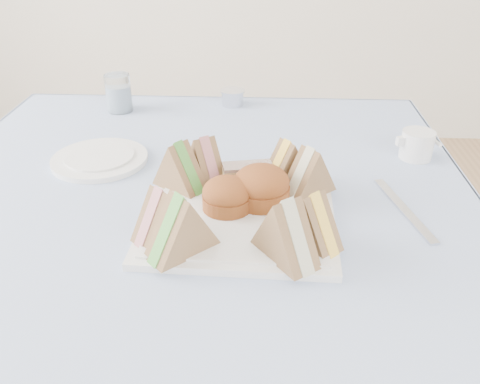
{
  "coord_description": "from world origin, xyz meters",
  "views": [
    {
      "loc": [
        0.12,
        -0.8,
        1.2
      ],
      "look_at": [
        0.09,
        -0.09,
        0.8
      ],
      "focal_mm": 38.0,
      "sensor_mm": 36.0,
      "label": 1
    }
  ],
  "objects_px": {
    "serving_plate": "(240,215)",
    "creamer_jug": "(417,145)",
    "water_glass": "(119,93)",
    "table": "(202,339)"
  },
  "relations": [
    {
      "from": "serving_plate",
      "to": "creamer_jug",
      "type": "bearing_deg",
      "value": 37.52
    },
    {
      "from": "water_glass",
      "to": "creamer_jug",
      "type": "relative_size",
      "value": 1.4
    },
    {
      "from": "table",
      "to": "water_glass",
      "type": "distance_m",
      "value": 0.62
    },
    {
      "from": "serving_plate",
      "to": "creamer_jug",
      "type": "xyz_separation_m",
      "value": [
        0.35,
        0.25,
        0.02
      ]
    },
    {
      "from": "table",
      "to": "creamer_jug",
      "type": "bearing_deg",
      "value": 19.77
    },
    {
      "from": "water_glass",
      "to": "creamer_jug",
      "type": "distance_m",
      "value": 0.71
    },
    {
      "from": "serving_plate",
      "to": "creamer_jug",
      "type": "relative_size",
      "value": 4.69
    },
    {
      "from": "serving_plate",
      "to": "water_glass",
      "type": "distance_m",
      "value": 0.59
    },
    {
      "from": "water_glass",
      "to": "table",
      "type": "bearing_deg",
      "value": -58.98
    },
    {
      "from": "table",
      "to": "water_glass",
      "type": "height_order",
      "value": "water_glass"
    }
  ]
}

